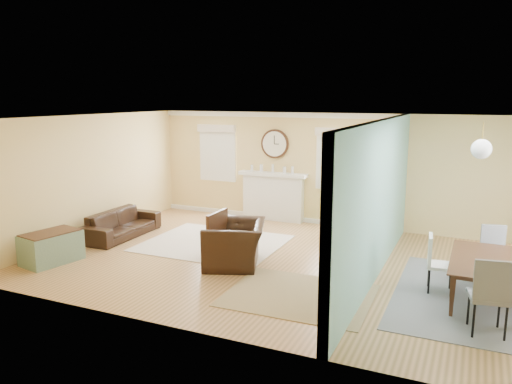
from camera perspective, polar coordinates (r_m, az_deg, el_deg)
floor at (r=9.12m, az=3.86°, el=-8.14°), size 9.00×9.00×0.00m
wall_back at (r=11.61m, az=9.10°, el=2.48°), size 9.00×0.02×2.60m
wall_front at (r=6.13m, az=-5.81°, el=-5.00°), size 9.00×0.02×2.60m
wall_left at (r=11.14m, az=-18.32°, el=1.71°), size 0.02×6.00×2.60m
ceiling at (r=8.63m, az=4.08°, el=8.40°), size 9.00×6.00×0.02m
partition at (r=8.66m, az=14.05°, el=-0.19°), size 0.17×6.00×2.60m
fireplace at (r=12.09m, az=1.97°, el=-0.44°), size 1.70×0.30×1.17m
wall_clock at (r=11.98m, az=2.17°, el=5.52°), size 0.70×0.07×0.70m
window_left at (r=12.65m, az=-4.41°, el=4.91°), size 1.05×0.13×1.42m
window_right at (r=11.50m, az=9.33°, el=4.20°), size 1.05×0.13×1.42m
pendant at (r=8.14m, az=24.36°, el=4.49°), size 0.30×0.30×0.55m
rug_cream at (r=10.31m, az=-4.86°, el=-5.85°), size 2.73×2.37×0.01m
rug_jute at (r=7.75m, az=4.96°, el=-11.66°), size 2.19×1.81×0.01m
rug_grey at (r=8.28m, az=24.82°, el=-11.15°), size 2.60×3.24×0.01m
sofa at (r=11.10m, az=-15.10°, el=-3.53°), size 0.78×1.91×0.55m
eames_chair at (r=8.94m, az=-2.43°, el=-5.93°), size 1.39×1.48×0.77m
green_chair at (r=10.85m, az=10.66°, el=-3.26°), size 1.08×1.08×0.70m
trunk at (r=9.80m, az=-22.34°, el=-5.86°), size 0.78×1.09×0.57m
credenza at (r=10.39m, az=13.40°, el=-3.73°), size 0.50×1.46×0.80m
tv at (r=10.25m, az=13.47°, el=0.10°), size 0.28×1.07×0.61m
garden_stool at (r=9.37m, az=12.39°, el=-6.31°), size 0.33×0.33×0.48m
potted_plant at (r=9.25m, az=12.51°, el=-3.63°), size 0.49×0.46×0.42m
dining_table at (r=8.18m, az=24.99°, el=-9.13°), size 1.01×1.80×0.63m
dining_chair_n at (r=9.10m, az=25.63°, el=-5.88°), size 0.46×0.46×0.88m
dining_chair_s at (r=7.00m, az=25.09°, el=-9.91°), size 0.53×0.53×1.03m
dining_chair_w at (r=8.18m, az=20.40°, el=-7.24°), size 0.43×0.43×0.89m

